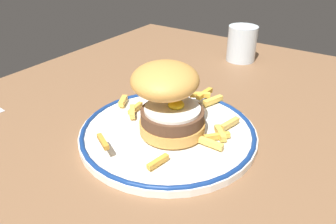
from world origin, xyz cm
name	(u,v)px	position (x,y,z in cm)	size (l,w,h in cm)	color
ground_plane	(136,148)	(0.00, 0.00, -2.00)	(120.99, 82.53, 4.00)	brown
dinner_plate	(168,132)	(3.50, -4.20, 0.84)	(28.99, 28.99, 1.60)	white
burger	(168,98)	(3.70, -4.12, 7.03)	(14.65, 14.46, 11.00)	gold
fries_pile	(182,114)	(7.59, -4.34, 2.25)	(26.30, 23.08, 2.16)	gold
water_glass	(240,45)	(43.84, 0.41, 3.98)	(7.37, 7.37, 8.83)	silver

